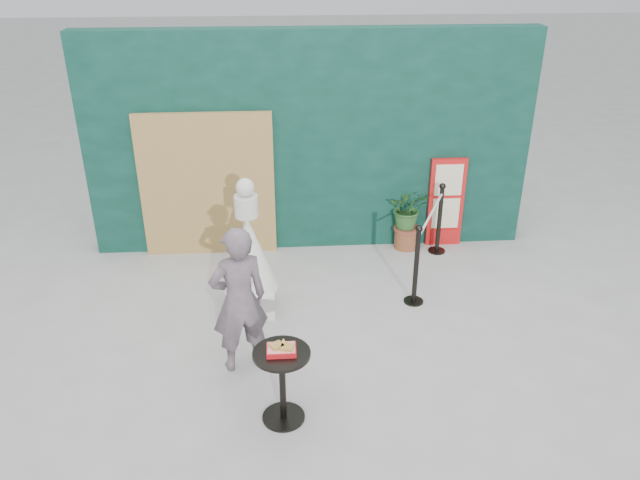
% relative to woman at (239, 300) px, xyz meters
% --- Properties ---
extents(ground, '(60.00, 60.00, 0.00)m').
position_rel_woman_xyz_m(ground, '(0.87, -0.33, -0.80)').
color(ground, '#ADAAA5').
rests_on(ground, ground).
extents(back_wall, '(6.00, 0.30, 3.00)m').
position_rel_woman_xyz_m(back_wall, '(0.87, 2.82, 0.70)').
color(back_wall, '#0A2D22').
rests_on(back_wall, ground).
extents(bamboo_fence, '(1.80, 0.08, 2.00)m').
position_rel_woman_xyz_m(bamboo_fence, '(-0.53, 2.61, 0.20)').
color(bamboo_fence, tan).
rests_on(bamboo_fence, ground).
extents(woman, '(0.67, 0.55, 1.59)m').
position_rel_woman_xyz_m(woman, '(0.00, 0.00, 0.00)').
color(woman, slate).
rests_on(woman, ground).
extents(menu_board, '(0.50, 0.07, 1.30)m').
position_rel_woman_xyz_m(menu_board, '(2.77, 2.63, -0.15)').
color(menu_board, red).
rests_on(menu_board, ground).
extents(statue, '(0.65, 0.65, 1.67)m').
position_rel_woman_xyz_m(statue, '(0.06, 1.08, -0.11)').
color(statue, silver).
rests_on(statue, ground).
extents(cafe_table, '(0.52, 0.52, 0.75)m').
position_rel_woman_xyz_m(cafe_table, '(0.41, -0.82, -0.30)').
color(cafe_table, black).
rests_on(cafe_table, ground).
extents(food_basket, '(0.26, 0.19, 0.11)m').
position_rel_woman_xyz_m(food_basket, '(0.41, -0.82, -0.01)').
color(food_basket, red).
rests_on(food_basket, cafe_table).
extents(planter, '(0.54, 0.47, 0.93)m').
position_rel_woman_xyz_m(planter, '(2.22, 2.55, -0.26)').
color(planter, brown).
rests_on(planter, ground).
extents(stanchion_barrier, '(0.84, 1.54, 1.03)m').
position_rel_woman_xyz_m(stanchion_barrier, '(2.33, 1.75, -0.30)').
color(stanchion_barrier, black).
rests_on(stanchion_barrier, ground).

